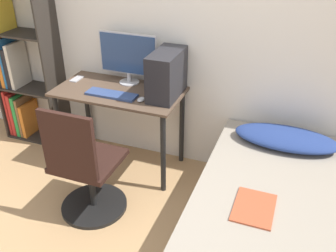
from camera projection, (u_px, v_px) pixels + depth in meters
name	position (u px, v px, depth m)	size (l,w,h in m)	color
wall_back	(175.00, 27.00, 3.06)	(8.00, 0.05, 2.50)	silver
desk	(120.00, 103.00, 3.24)	(1.09, 0.57, 0.75)	brown
bookshelf	(18.00, 67.00, 3.64)	(0.63, 0.30, 1.66)	#2D2823
office_chair	(86.00, 174.00, 2.79)	(0.52, 0.52, 0.96)	black
bed	(269.00, 226.00, 2.49)	(1.02, 1.81, 0.51)	#4C3D2D
pillow	(286.00, 138.00, 2.86)	(0.78, 0.36, 0.11)	navy
magazine	(254.00, 208.00, 2.26)	(0.24, 0.32, 0.01)	#B24C2D
monitor	(128.00, 56.00, 3.20)	(0.53, 0.18, 0.44)	#B7B7BC
keyboard	(112.00, 94.00, 3.08)	(0.43, 0.13, 0.02)	#33477A
pc_tower	(167.00, 74.00, 3.00)	(0.21, 0.43, 0.38)	#232328
mouse	(141.00, 99.00, 3.00)	(0.06, 0.09, 0.02)	silver
phone	(77.00, 79.00, 3.38)	(0.07, 0.14, 0.01)	#B7B7BC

